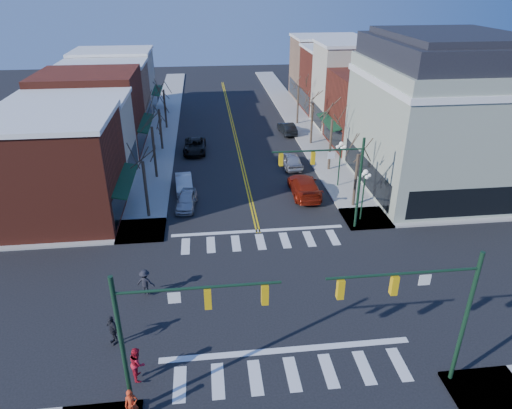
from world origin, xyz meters
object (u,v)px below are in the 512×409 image
object	(u,v)px
pedestrian_red_a	(132,405)
pedestrian_dark_a	(113,330)
lamppost_midblock	(340,156)
car_left_near	(186,200)
pedestrian_dark_b	(145,282)
car_right_near	(304,186)
car_right_far	(287,128)
lamppost_corner	(364,186)
victorian_corner	(439,114)
car_left_far	(195,146)
pedestrian_red_b	(137,363)
car_left_mid	(184,184)
car_right_mid	(291,160)

from	to	relation	value
pedestrian_red_a	pedestrian_dark_a	xyz separation A→B (m)	(-1.55, 4.73, 0.07)
lamppost_midblock	car_left_near	size ratio (longest dim) A/B	1.11
pedestrian_dark_b	pedestrian_red_a	bearing A→B (deg)	105.84
car_right_near	car_right_far	size ratio (longest dim) A/B	1.35
lamppost_corner	car_right_far	world-z (taller)	lamppost_corner
lamppost_corner	victorian_corner	bearing A→B (deg)	35.86
car_left_far	pedestrian_red_a	distance (m)	33.80
car_right_far	lamppost_corner	bearing A→B (deg)	88.55
lamppost_corner	pedestrian_dark_b	distance (m)	17.67
pedestrian_red_b	pedestrian_dark_b	bearing A→B (deg)	-5.25
pedestrian_red_a	pedestrian_dark_b	xyz separation A→B (m)	(-0.28, 8.71, 0.06)
car_left_mid	pedestrian_red_b	distance (m)	21.54
car_right_mid	pedestrian_dark_b	xyz separation A→B (m)	(-12.38, -19.52, 0.22)
car_right_near	pedestrian_dark_b	distance (m)	17.87
lamppost_midblock	pedestrian_dark_b	world-z (taller)	lamppost_midblock
car_right_far	pedestrian_red_b	bearing A→B (deg)	63.53
car_left_far	pedestrian_red_a	xyz separation A→B (m)	(-2.50, -33.71, 0.23)
car_right_far	pedestrian_dark_b	size ratio (longest dim) A/B	2.54
car_left_far	car_right_near	world-z (taller)	car_right_near
car_left_near	pedestrian_dark_b	distance (m)	11.81
car_right_mid	car_left_mid	bearing A→B (deg)	19.62
car_left_mid	car_right_far	bearing A→B (deg)	47.44
car_left_near	car_left_far	size ratio (longest dim) A/B	0.77
lamppost_midblock	car_right_far	world-z (taller)	lamppost_midblock
car_left_far	car_right_mid	world-z (taller)	car_right_mid
car_left_mid	car_right_far	size ratio (longest dim) A/B	0.97
car_left_mid	car_right_mid	xyz separation A→B (m)	(10.52, 4.51, 0.09)
car_left_near	pedestrian_red_a	bearing A→B (deg)	-88.93
car_right_near	car_right_mid	size ratio (longest dim) A/B	1.27
car_left_near	pedestrian_dark_b	bearing A→B (deg)	-94.17
car_left_mid	pedestrian_dark_a	bearing A→B (deg)	-103.61
lamppost_corner	car_left_near	xyz separation A→B (m)	(-13.64, 3.92, -2.30)
pedestrian_red_a	pedestrian_red_b	xyz separation A→B (m)	(0.00, 2.26, 0.11)
car_right_near	car_right_far	bearing A→B (deg)	-94.20
lamppost_midblock	car_right_mid	bearing A→B (deg)	122.54
pedestrian_red_b	lamppost_midblock	bearing A→B (deg)	-44.65
pedestrian_dark_a	lamppost_corner	bearing A→B (deg)	83.80
pedestrian_red_a	pedestrian_red_b	world-z (taller)	pedestrian_red_b
lamppost_corner	pedestrian_red_b	distance (m)	21.08
pedestrian_red_b	car_right_mid	bearing A→B (deg)	-32.74
pedestrian_red_b	lamppost_corner	bearing A→B (deg)	-55.37
victorian_corner	car_right_near	distance (m)	13.10
car_left_far	pedestrian_red_a	world-z (taller)	pedestrian_red_a
car_right_mid	pedestrian_dark_b	distance (m)	23.12
lamppost_corner	pedestrian_red_b	xyz separation A→B (m)	(-15.50, -14.15, -1.93)
lamppost_corner	car_left_far	xyz separation A→B (m)	(-13.00, 17.30, -2.26)
car_right_mid	car_right_near	bearing A→B (deg)	86.43
car_left_far	car_right_far	distance (m)	12.37
lamppost_corner	lamppost_midblock	size ratio (longest dim) A/B	1.00
car_right_far	car_right_near	bearing A→B (deg)	78.78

